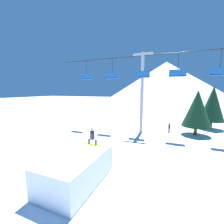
{
  "coord_description": "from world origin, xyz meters",
  "views": [
    {
      "loc": [
        5.29,
        -7.77,
        5.37
      ],
      "look_at": [
        0.27,
        4.31,
        3.49
      ],
      "focal_mm": 24.0,
      "sensor_mm": 36.0,
      "label": 1
    }
  ],
  "objects_px": {
    "pine_tree_near": "(197,109)",
    "snow_ramp": "(77,169)",
    "snowboarder": "(92,137)",
    "distant_skier": "(169,127)"
  },
  "relations": [
    {
      "from": "snow_ramp",
      "to": "snowboarder",
      "type": "relative_size",
      "value": 3.01
    },
    {
      "from": "snowboarder",
      "to": "pine_tree_near",
      "type": "distance_m",
      "value": 13.93
    },
    {
      "from": "snowboarder",
      "to": "distant_skier",
      "type": "distance_m",
      "value": 12.64
    },
    {
      "from": "pine_tree_near",
      "to": "snow_ramp",
      "type": "bearing_deg",
      "value": -119.51
    },
    {
      "from": "snow_ramp",
      "to": "snowboarder",
      "type": "bearing_deg",
      "value": 89.63
    },
    {
      "from": "snow_ramp",
      "to": "pine_tree_near",
      "type": "distance_m",
      "value": 15.61
    },
    {
      "from": "snow_ramp",
      "to": "pine_tree_near",
      "type": "xyz_separation_m",
      "value": [
        7.6,
        13.42,
        2.4
      ]
    },
    {
      "from": "snow_ramp",
      "to": "distant_skier",
      "type": "xyz_separation_m",
      "value": [
        4.62,
        13.43,
        -0.18
      ]
    },
    {
      "from": "distant_skier",
      "to": "snow_ramp",
      "type": "bearing_deg",
      "value": -108.96
    },
    {
      "from": "distant_skier",
      "to": "pine_tree_near",
      "type": "bearing_deg",
      "value": -0.32
    }
  ]
}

